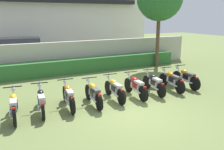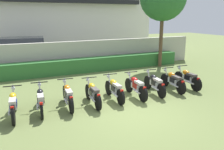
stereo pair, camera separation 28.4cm
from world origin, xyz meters
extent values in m
plane|color=olive|center=(0.00, 0.00, 0.00)|extent=(60.00, 60.00, 0.00)
cube|color=white|center=(0.00, 15.87, 4.04)|extent=(18.15, 6.00, 8.07)
cube|color=black|center=(0.00, 12.62, 4.44)|extent=(15.25, 0.50, 0.36)
cube|color=#BCB7A8|center=(0.00, 7.32, 0.89)|extent=(17.25, 0.30, 1.79)
cube|color=#337033|center=(0.00, 6.62, 0.41)|extent=(13.80, 0.70, 0.83)
cube|color=#9EA3A8|center=(-2.49, 10.10, 0.74)|extent=(4.70, 2.40, 1.00)
cube|color=#2D333D|center=(-2.69, 10.12, 1.57)|extent=(2.89, 2.03, 0.65)
cylinder|color=black|center=(-0.82, 10.82, 0.34)|extent=(0.70, 0.30, 0.68)
cylinder|color=black|center=(-1.05, 8.98, 0.34)|extent=(0.70, 0.30, 0.68)
cylinder|color=black|center=(-3.94, 11.21, 0.34)|extent=(0.70, 0.30, 0.68)
cylinder|color=black|center=(-4.17, 9.38, 0.34)|extent=(0.70, 0.30, 0.68)
cylinder|color=brown|center=(5.50, 6.06, 1.68)|extent=(0.23, 0.23, 3.37)
cylinder|color=black|center=(-3.71, 2.05, 0.31)|extent=(0.14, 0.63, 0.63)
cylinder|color=black|center=(-3.81, 0.83, 0.31)|extent=(0.14, 0.63, 0.63)
cube|color=silver|center=(-3.76, 1.39, 0.46)|extent=(0.25, 0.61, 0.22)
ellipsoid|color=yellow|center=(-3.75, 1.56, 0.69)|extent=(0.26, 0.46, 0.22)
cube|color=beige|center=(-3.78, 1.16, 0.67)|extent=(0.24, 0.53, 0.10)
cube|color=red|center=(-3.82, 0.73, 0.59)|extent=(0.11, 0.09, 0.08)
cylinder|color=silver|center=(-3.72, 1.96, 0.63)|extent=(0.07, 0.23, 0.65)
cylinder|color=black|center=(-3.72, 1.87, 0.95)|extent=(0.60, 0.09, 0.04)
sphere|color=silver|center=(-3.71, 2.07, 0.81)|extent=(0.14, 0.14, 0.14)
cylinder|color=silver|center=(-3.90, 1.15, 0.33)|extent=(0.11, 0.55, 0.07)
cube|color=navy|center=(-3.77, 1.34, 0.51)|extent=(0.27, 0.38, 0.20)
cylinder|color=black|center=(-2.79, 2.24, 0.28)|extent=(0.15, 0.57, 0.57)
cylinder|color=black|center=(-2.94, 0.91, 0.28)|extent=(0.15, 0.57, 0.57)
cube|color=silver|center=(-2.87, 1.53, 0.43)|extent=(0.27, 0.62, 0.22)
ellipsoid|color=black|center=(-2.85, 1.69, 0.66)|extent=(0.27, 0.46, 0.22)
cube|color=beige|center=(-2.90, 1.30, 0.64)|extent=(0.26, 0.54, 0.10)
cube|color=red|center=(-2.95, 0.81, 0.56)|extent=(0.11, 0.09, 0.08)
cylinder|color=silver|center=(-2.80, 2.15, 0.60)|extent=(0.08, 0.23, 0.65)
cylinder|color=black|center=(-2.81, 2.06, 0.92)|extent=(0.60, 0.10, 0.04)
sphere|color=silver|center=(-2.79, 2.26, 0.78)|extent=(0.14, 0.14, 0.14)
cylinder|color=silver|center=(-3.02, 1.29, 0.30)|extent=(0.13, 0.55, 0.07)
cube|color=black|center=(-2.88, 1.48, 0.48)|extent=(0.28, 0.39, 0.20)
cylinder|color=black|center=(-1.85, 2.19, 0.32)|extent=(0.14, 0.64, 0.63)
cylinder|color=black|center=(-1.95, 0.93, 0.32)|extent=(0.14, 0.64, 0.63)
cube|color=silver|center=(-1.90, 1.51, 0.47)|extent=(0.25, 0.61, 0.22)
ellipsoid|color=orange|center=(-1.89, 1.68, 0.70)|extent=(0.26, 0.46, 0.22)
cube|color=beige|center=(-1.92, 1.28, 0.68)|extent=(0.24, 0.54, 0.10)
cube|color=red|center=(-1.96, 0.83, 0.60)|extent=(0.11, 0.09, 0.08)
cylinder|color=silver|center=(-1.85, 2.10, 0.64)|extent=(0.07, 0.23, 0.65)
cylinder|color=black|center=(-1.86, 2.01, 0.96)|extent=(0.60, 0.09, 0.04)
sphere|color=silver|center=(-1.85, 2.21, 0.82)|extent=(0.14, 0.14, 0.14)
cylinder|color=silver|center=(-2.05, 1.27, 0.34)|extent=(0.12, 0.55, 0.07)
cube|color=black|center=(-1.91, 1.46, 0.52)|extent=(0.27, 0.38, 0.20)
cylinder|color=black|center=(-0.94, 2.03, 0.31)|extent=(0.13, 0.62, 0.62)
cylinder|color=black|center=(-1.01, 0.80, 0.31)|extent=(0.13, 0.62, 0.62)
cube|color=silver|center=(-0.98, 1.36, 0.46)|extent=(0.23, 0.61, 0.22)
ellipsoid|color=yellow|center=(-0.97, 1.53, 0.69)|extent=(0.24, 0.45, 0.22)
cube|color=#4C4742|center=(-0.99, 1.13, 0.67)|extent=(0.23, 0.53, 0.10)
cube|color=red|center=(-1.02, 0.70, 0.59)|extent=(0.10, 0.09, 0.08)
cylinder|color=silver|center=(-0.95, 1.94, 0.63)|extent=(0.06, 0.23, 0.65)
cylinder|color=black|center=(-0.95, 1.85, 0.95)|extent=(0.60, 0.07, 0.04)
sphere|color=silver|center=(-0.94, 2.05, 0.81)|extent=(0.14, 0.14, 0.14)
cylinder|color=silver|center=(-1.12, 1.12, 0.33)|extent=(0.10, 0.55, 0.07)
cube|color=black|center=(-0.98, 1.31, 0.51)|extent=(0.26, 0.37, 0.20)
cylinder|color=black|center=(0.02, 2.18, 0.31)|extent=(0.12, 0.62, 0.61)
cylinder|color=black|center=(-0.04, 0.92, 0.31)|extent=(0.12, 0.62, 0.61)
cube|color=silver|center=(-0.01, 1.50, 0.46)|extent=(0.23, 0.61, 0.22)
ellipsoid|color=yellow|center=(0.00, 1.67, 0.69)|extent=(0.24, 0.45, 0.22)
cube|color=#B2ADA3|center=(-0.02, 1.27, 0.67)|extent=(0.23, 0.53, 0.10)
cube|color=red|center=(-0.05, 0.82, 0.59)|extent=(0.10, 0.08, 0.08)
cylinder|color=silver|center=(0.02, 2.09, 0.63)|extent=(0.06, 0.23, 0.65)
cylinder|color=black|center=(0.01, 2.00, 0.95)|extent=(0.60, 0.07, 0.04)
sphere|color=silver|center=(0.02, 2.20, 0.81)|extent=(0.14, 0.14, 0.14)
cylinder|color=silver|center=(-0.14, 1.26, 0.33)|extent=(0.10, 0.55, 0.07)
cube|color=black|center=(-0.02, 1.45, 0.51)|extent=(0.26, 0.37, 0.20)
cylinder|color=black|center=(0.98, 2.13, 0.32)|extent=(0.13, 0.64, 0.63)
cylinder|color=black|center=(0.90, 0.84, 0.32)|extent=(0.13, 0.64, 0.63)
cube|color=silver|center=(0.94, 1.43, 0.47)|extent=(0.23, 0.61, 0.22)
ellipsoid|color=red|center=(0.95, 1.60, 0.70)|extent=(0.25, 0.45, 0.22)
cube|color=beige|center=(0.92, 1.20, 0.68)|extent=(0.23, 0.53, 0.10)
cube|color=red|center=(0.90, 0.74, 0.60)|extent=(0.10, 0.09, 0.08)
cylinder|color=silver|center=(0.97, 2.04, 0.64)|extent=(0.06, 0.23, 0.65)
cylinder|color=black|center=(0.97, 1.95, 0.96)|extent=(0.60, 0.07, 0.04)
sphere|color=silver|center=(0.98, 2.15, 0.82)|extent=(0.14, 0.14, 0.14)
cylinder|color=silver|center=(0.80, 1.19, 0.34)|extent=(0.10, 0.55, 0.07)
cube|color=#A51414|center=(0.93, 1.38, 0.52)|extent=(0.26, 0.37, 0.20)
cylinder|color=black|center=(1.99, 2.17, 0.31)|extent=(0.17, 0.62, 0.62)
cylinder|color=black|center=(1.82, 0.89, 0.31)|extent=(0.17, 0.62, 0.62)
cube|color=silver|center=(1.90, 1.48, 0.46)|extent=(0.28, 0.62, 0.22)
ellipsoid|color=black|center=(1.92, 1.65, 0.69)|extent=(0.28, 0.47, 0.22)
cube|color=beige|center=(1.86, 1.25, 0.67)|extent=(0.27, 0.54, 0.10)
cube|color=red|center=(1.80, 0.79, 0.59)|extent=(0.11, 0.09, 0.08)
cylinder|color=silver|center=(1.98, 2.08, 0.63)|extent=(0.08, 0.23, 0.65)
cylinder|color=black|center=(1.96, 1.99, 0.95)|extent=(0.60, 0.11, 0.04)
sphere|color=silver|center=(1.99, 2.19, 0.81)|extent=(0.14, 0.14, 0.14)
cylinder|color=silver|center=(1.74, 1.25, 0.33)|extent=(0.14, 0.55, 0.07)
cube|color=black|center=(1.89, 1.43, 0.51)|extent=(0.29, 0.39, 0.20)
cylinder|color=black|center=(2.97, 2.19, 0.30)|extent=(0.15, 0.61, 0.61)
cylinder|color=black|center=(2.85, 0.91, 0.30)|extent=(0.15, 0.61, 0.61)
cube|color=silver|center=(2.90, 1.50, 0.45)|extent=(0.25, 0.62, 0.22)
ellipsoid|color=orange|center=(2.92, 1.67, 0.68)|extent=(0.26, 0.46, 0.22)
cube|color=#4C4742|center=(2.88, 1.27, 0.66)|extent=(0.25, 0.54, 0.10)
cube|color=red|center=(2.84, 0.81, 0.58)|extent=(0.11, 0.09, 0.08)
cylinder|color=silver|center=(2.96, 2.10, 0.62)|extent=(0.07, 0.23, 0.65)
cylinder|color=black|center=(2.95, 2.01, 0.94)|extent=(0.60, 0.09, 0.04)
sphere|color=silver|center=(2.97, 2.21, 0.80)|extent=(0.14, 0.14, 0.14)
cylinder|color=silver|center=(2.76, 1.26, 0.32)|extent=(0.12, 0.55, 0.07)
cube|color=black|center=(2.90, 1.45, 0.50)|extent=(0.27, 0.38, 0.20)
cylinder|color=black|center=(3.82, 2.20, 0.32)|extent=(0.12, 0.64, 0.64)
cylinder|color=black|center=(3.76, 0.97, 0.32)|extent=(0.12, 0.64, 0.64)
cube|color=silver|center=(3.78, 1.53, 0.47)|extent=(0.23, 0.61, 0.22)
ellipsoid|color=orange|center=(3.79, 1.70, 0.70)|extent=(0.24, 0.45, 0.22)
cube|color=#4C4742|center=(3.77, 1.30, 0.68)|extent=(0.22, 0.53, 0.10)
cube|color=red|center=(3.75, 0.87, 0.60)|extent=(0.10, 0.08, 0.08)
cylinder|color=silver|center=(3.81, 2.11, 0.64)|extent=(0.06, 0.23, 0.65)
cylinder|color=black|center=(3.81, 2.02, 0.96)|extent=(0.60, 0.06, 0.04)
sphere|color=silver|center=(3.82, 2.22, 0.82)|extent=(0.14, 0.14, 0.14)
cylinder|color=silver|center=(3.65, 1.29, 0.34)|extent=(0.10, 0.55, 0.07)
cube|color=black|center=(3.78, 1.48, 0.52)|extent=(0.26, 0.37, 0.20)
camera|label=1|loc=(-4.12, -6.41, 3.30)|focal=37.67mm
camera|label=2|loc=(-3.87, -6.53, 3.30)|focal=37.67mm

